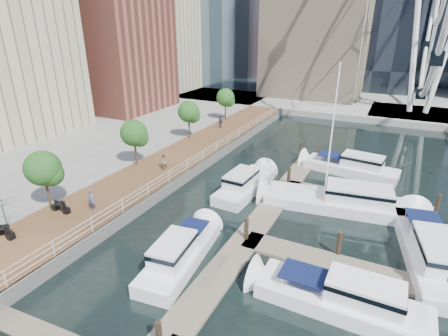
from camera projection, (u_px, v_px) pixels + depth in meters
ground at (137, 302)px, 18.88m from camera, size 520.00×520.00×0.00m
boardwalk at (163, 170)px, 34.84m from camera, size 6.00×60.00×1.00m
seawall at (189, 175)px, 33.60m from camera, size 0.25×60.00×1.00m
land_far at (361, 74)px, 103.27m from camera, size 200.00×114.00×1.00m
pier at (416, 115)px, 56.05m from camera, size 14.00×12.00×1.00m
railing at (187, 165)px, 33.25m from camera, size 0.10×60.00×1.05m
floating_docks at (325, 238)px, 23.69m from camera, size 16.00×34.00×2.60m
midrise_condos at (64, 29)px, 49.86m from camera, size 19.00×67.00×28.00m
street_trees at (134, 133)px, 33.56m from camera, size 2.60×42.60×4.60m
yacht_foreground at (339, 309)px, 18.44m from camera, size 9.67×2.70×2.15m
pedestrian_near at (92, 200)px, 25.91m from camera, size 0.69×0.52×1.72m
pedestrian_mid at (163, 161)px, 33.40m from camera, size 0.68×0.85×1.65m
pedestrian_far at (220, 122)px, 47.24m from camera, size 1.01×0.60×1.62m
moored_yachts at (330, 218)px, 27.16m from camera, size 18.39×34.62×11.50m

